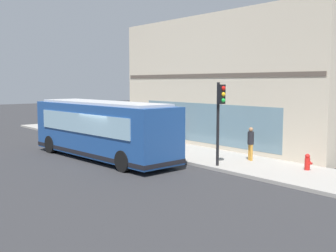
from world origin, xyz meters
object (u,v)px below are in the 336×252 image
Objects in this scene: pedestrian_walking_along_curb at (173,128)px; pedestrian_by_light_pole at (138,125)px; city_bus_nearside at (102,130)px; fire_hydrant at (307,162)px; traffic_light_near_corner at (220,108)px; pedestrian_near_building_entrance at (251,141)px.

pedestrian_walking_along_curb reaches higher than pedestrian_by_light_pole.
city_bus_nearside reaches higher than fire_hydrant.
city_bus_nearside is at bearing 116.44° from traffic_light_near_corner.
fire_hydrant is 0.44× the size of pedestrian_near_building_entrance.
traffic_light_near_corner is 5.32× the size of fire_hydrant.
pedestrian_near_building_entrance is 1.00× the size of pedestrian_by_light_pole.
traffic_light_near_corner is at bearing -113.44° from pedestrian_walking_along_curb.
fire_hydrant is 13.32m from pedestrian_by_light_pole.
pedestrian_by_light_pole is (5.44, 4.31, -0.43)m from city_bus_nearside.
pedestrian_by_light_pole is (0.15, 13.31, 0.61)m from fire_hydrant.
pedestrian_walking_along_curb is at bearing 83.72° from pedestrian_near_building_entrance.
pedestrian_near_building_entrance is (5.11, -5.89, -0.43)m from city_bus_nearside.
city_bus_nearside is 6.95m from pedestrian_by_light_pole.
city_bus_nearside is 7.81m from pedestrian_near_building_entrance.
pedestrian_walking_along_curb is 1.01× the size of pedestrian_near_building_entrance.
fire_hydrant is 0.44× the size of pedestrian_by_light_pole.
pedestrian_by_light_pole is at bearing 75.96° from traffic_light_near_corner.
city_bus_nearside is 5.94× the size of pedestrian_walking_along_curb.
city_bus_nearside is at bearing -141.57° from pedestrian_by_light_pole.
city_bus_nearside is at bearing 130.97° from pedestrian_near_building_entrance.
fire_hydrant is at bearing -52.90° from traffic_light_near_corner.
city_bus_nearside is at bearing 120.47° from fire_hydrant.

